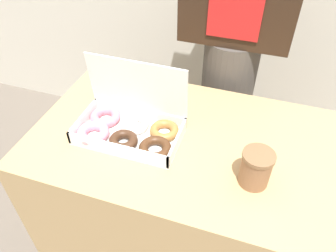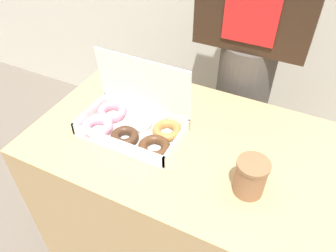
% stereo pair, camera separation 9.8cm
% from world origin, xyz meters
% --- Properties ---
extents(table, '(1.14, 0.62, 0.78)m').
position_xyz_m(table, '(0.00, 0.00, 0.39)').
color(table, tan).
rests_on(table, ground_plane).
extents(donut_box, '(0.35, 0.22, 0.24)m').
position_xyz_m(donut_box, '(-0.24, -0.04, 0.82)').
color(donut_box, white).
rests_on(donut_box, table).
extents(coffee_cup, '(0.09, 0.09, 0.11)m').
position_xyz_m(coffee_cup, '(0.17, -0.11, 0.84)').
color(coffee_cup, '#8C6042').
rests_on(coffee_cup, table).
extents(person_customer, '(0.42, 0.23, 1.70)m').
position_xyz_m(person_customer, '(-0.00, 0.48, 0.92)').
color(person_customer, '#4C4742').
rests_on(person_customer, ground_plane).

